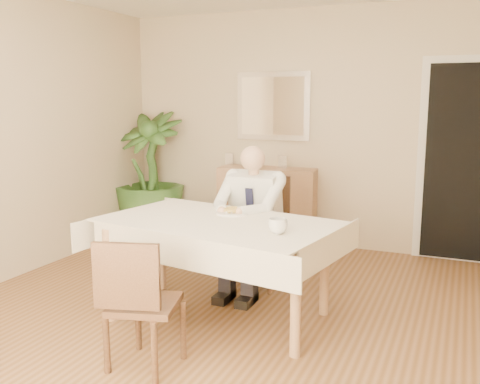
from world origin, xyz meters
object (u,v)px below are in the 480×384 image
at_px(chair_near, 138,299).
at_px(chair_far, 261,223).
at_px(dining_table, 218,232).
at_px(sideboard, 267,206).
at_px(coffee_mug, 278,226).
at_px(seated_man, 248,213).
at_px(potted_palm, 149,174).

bearing_deg(chair_near, chair_far, 71.04).
relative_size(dining_table, chair_near, 2.27).
bearing_deg(sideboard, coffee_mug, -73.76).
height_order(dining_table, coffee_mug, coffee_mug).
distance_m(dining_table, sideboard, 2.16).
relative_size(seated_man, potted_palm, 0.84).
xyz_separation_m(chair_far, potted_palm, (-1.83, 1.05, 0.20)).
bearing_deg(chair_far, seated_man, -97.37).
bearing_deg(potted_palm, sideboard, 6.96).
height_order(dining_table, chair_near, chair_near).
height_order(dining_table, chair_far, chair_far).
bearing_deg(dining_table, chair_near, -85.77).
height_order(coffee_mug, potted_palm, potted_palm).
relative_size(chair_far, sideboard, 0.88).
bearing_deg(chair_near, dining_table, 68.20).
distance_m(dining_table, chair_near, 0.95).
bearing_deg(dining_table, sideboard, 110.40).
distance_m(chair_far, sideboard, 1.29).
distance_m(dining_table, seated_man, 0.59).
height_order(chair_far, coffee_mug, chair_far).
bearing_deg(chair_far, sideboard, 100.12).
distance_m(dining_table, chair_far, 0.90).
distance_m(chair_near, potted_palm, 3.36).
bearing_deg(sideboard, chair_near, -89.96).
bearing_deg(seated_man, chair_near, -93.54).
relative_size(seated_man, coffee_mug, 9.74).
distance_m(seated_man, potted_palm, 2.28).
bearing_deg(potted_palm, chair_far, -29.83).
bearing_deg(coffee_mug, dining_table, 160.42).
relative_size(chair_near, seated_man, 0.67).
xyz_separation_m(seated_man, sideboard, (-0.39, 1.52, -0.26)).
relative_size(dining_table, potted_palm, 1.27).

